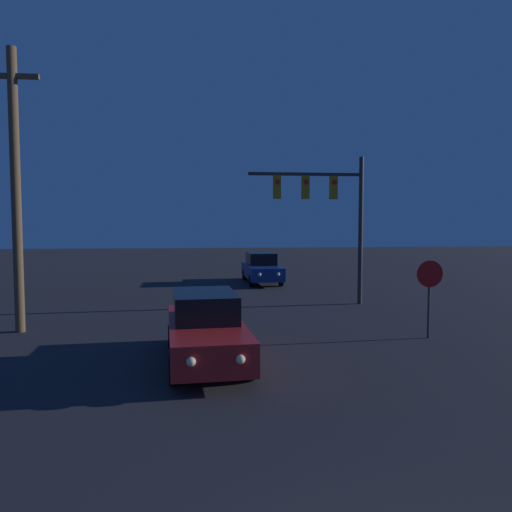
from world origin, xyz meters
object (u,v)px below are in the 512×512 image
Objects in this scene: car_far at (262,268)px; car_near at (206,328)px; traffic_signal_mast at (328,203)px; stop_sign at (429,284)px; utility_pole at (16,187)px.

car_near is at bearing 76.61° from car_far.
car_near is 9.64m from traffic_signal_mast.
stop_sign is at bearing 101.85° from car_far.
traffic_signal_mast is at bearing -126.47° from car_near.
utility_pole is at bearing -159.45° from traffic_signal_mast.
car_near is 1.01× the size of car_far.
traffic_signal_mast is at bearing 102.03° from car_far.
stop_sign is 0.27× the size of utility_pole.
utility_pole reaches higher than stop_sign.
car_near and car_far have the same top height.
car_far is at bearing -105.82° from car_near.
car_far is 2.23× the size of stop_sign.
car_far is 14.50m from utility_pole.
utility_pole is (-10.36, -3.88, 0.29)m from traffic_signal_mast.
car_near is at bearing -164.80° from stop_sign.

